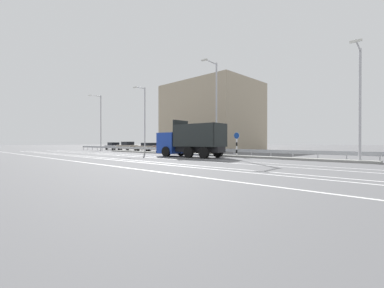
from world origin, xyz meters
name	(u,v)px	position (x,y,z in m)	size (l,w,h in m)	color
ground_plane	(181,156)	(0.00, 0.00, 0.00)	(320.00, 320.00, 0.00)	#565659
lane_strip_0	(177,158)	(2.78, -3.15, 0.00)	(64.99, 0.16, 0.01)	silver
lane_strip_1	(163,159)	(2.78, -4.85, 0.00)	(64.99, 0.16, 0.01)	silver
lane_strip_2	(134,160)	(2.78, -7.98, 0.00)	(64.99, 0.16, 0.01)	silver
lane_strip_3	(123,161)	(2.78, -8.93, 0.00)	(64.99, 0.16, 0.01)	silver
lane_strip_4	(88,163)	(2.78, -11.76, 0.00)	(64.99, 0.16, 0.01)	silver
median_island	(193,154)	(0.00, 1.83, 0.09)	(35.74, 1.10, 0.18)	gray
median_guardrail	(198,150)	(0.00, 2.71, 0.57)	(64.99, 0.09, 0.78)	#9EA0A5
dump_truck	(183,144)	(1.84, -1.43, 1.31)	(7.60, 3.15, 3.74)	#19389E
median_road_sign	(237,144)	(6.13, 1.83, 1.28)	(0.67, 0.16, 2.48)	white
street_lamp_0	(100,120)	(-22.39, 1.51, 5.36)	(0.70, 2.19, 9.75)	#ADADB2
street_lamp_1	(144,117)	(-9.40, 1.69, 5.07)	(0.70, 1.82, 9.26)	#ADADB2
street_lamp_2	(216,105)	(3.61, 1.61, 5.48)	(0.72, 2.40, 9.93)	#ADADB2
street_lamp_3	(360,98)	(16.62, 1.67, 4.62)	(0.72, 2.64, 8.18)	#ADADB2
parked_car_0	(114,146)	(-26.48, 6.40, 0.74)	(4.38, 2.04, 1.49)	#A3A3A8
parked_car_1	(127,146)	(-20.47, 5.82, 0.79)	(4.84, 1.91, 1.61)	gray
parked_car_2	(148,147)	(-14.13, 5.84, 0.72)	(4.94, 2.07, 1.42)	gray
parked_car_3	(173,147)	(-8.51, 6.36, 0.77)	(4.89, 1.95, 1.55)	maroon
parked_car_4	(201,148)	(-2.52, 6.09, 0.77)	(4.28, 2.09, 1.49)	#B27A14
background_building_0	(212,117)	(-13.77, 21.87, 6.79)	(17.96, 14.04, 13.59)	tan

